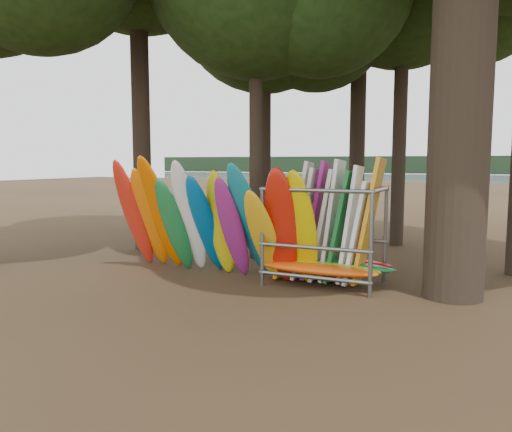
% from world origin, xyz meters
% --- Properties ---
extents(ground, '(120.00, 120.00, 0.00)m').
position_xyz_m(ground, '(0.00, 0.00, 0.00)').
color(ground, '#47331E').
rests_on(ground, ground).
extents(lake, '(160.00, 160.00, 0.00)m').
position_xyz_m(lake, '(0.00, 60.00, 0.00)').
color(lake, gray).
rests_on(lake, ground).
extents(far_shore, '(160.00, 4.00, 4.00)m').
position_xyz_m(far_shore, '(0.00, 110.00, 2.00)').
color(far_shore, black).
rests_on(far_shore, ground).
extents(oak_1, '(7.22, 7.22, 11.48)m').
position_xyz_m(oak_1, '(-2.46, 6.57, 8.32)').
color(oak_1, black).
rests_on(oak_1, ground).
extents(kayak_row, '(5.35, 1.94, 3.07)m').
position_xyz_m(kayak_row, '(-1.03, 0.40, 1.32)').
color(kayak_row, red).
rests_on(kayak_row, ground).
extents(storage_rack, '(3.21, 1.56, 2.90)m').
position_xyz_m(storage_rack, '(1.66, 0.87, 1.05)').
color(storage_rack, slate).
rests_on(storage_rack, ground).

